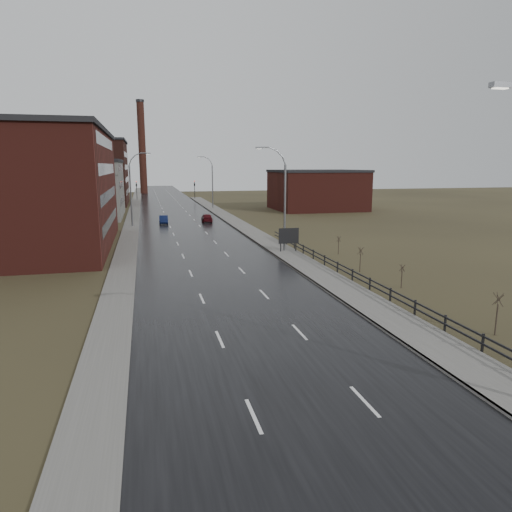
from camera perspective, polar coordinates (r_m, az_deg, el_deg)
ground at (r=15.88m, az=12.41°, el=-25.27°), size 320.00×320.00×0.00m
road at (r=72.21m, az=-8.86°, el=3.66°), size 14.00×300.00×0.06m
sidewalk_right at (r=49.46m, az=3.68°, el=0.38°), size 3.20×180.00×0.18m
curb_right at (r=49.03m, az=1.98°, el=0.31°), size 0.16×180.00×0.18m
sidewalk_left at (r=71.99m, az=-15.38°, el=3.39°), size 2.40×260.00×0.12m
warehouse_near at (r=58.39m, az=-28.85°, el=7.29°), size 22.44×28.56×13.50m
warehouse_mid at (r=90.26m, az=-21.54°, el=7.84°), size 16.32×20.40×10.50m
warehouse_far at (r=120.58m, az=-22.13°, el=9.65°), size 26.52×24.48×15.50m
building_right at (r=100.27m, az=7.61°, el=8.21°), size 18.36×16.32×8.50m
smokestack at (r=161.47m, az=-14.05°, el=13.08°), size 2.70×2.70×30.70m
streetlight_right_mid at (r=49.63m, az=3.30°, el=7.12°), size 3.36×0.28×11.35m
streetlight_left at (r=73.46m, az=-15.18°, el=8.08°), size 3.36×0.28×11.35m
streetlight_right_far at (r=102.44m, az=-5.63°, el=9.20°), size 3.36×0.28×11.35m
guardrail at (r=34.91m, az=14.57°, el=-3.51°), size 0.10×53.05×1.10m
shrub_c at (r=28.94m, az=27.91°, el=-6.31°), size 0.58×0.61×2.46m
shrub_d at (r=37.20m, az=17.77°, el=-2.34°), size 0.45×0.47×1.88m
shrub_e at (r=41.79m, az=12.91°, el=-0.34°), size 0.54×0.57×2.27m
shrub_f at (r=49.65m, az=10.28°, el=1.38°), size 0.47×0.49×1.97m
billboard at (r=49.73m, az=4.10°, el=2.45°), size 2.27×0.17×2.73m
traffic_light_left at (r=131.46m, az=-14.74°, el=8.79°), size 0.58×2.73×5.30m
traffic_light_right at (r=132.18m, az=-7.71°, el=9.06°), size 0.58×2.73×5.30m
car_near at (r=76.31m, az=-11.48°, el=4.44°), size 1.50×4.01×1.31m
car_far at (r=77.66m, az=-6.16°, el=4.77°), size 1.94×4.31×1.44m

